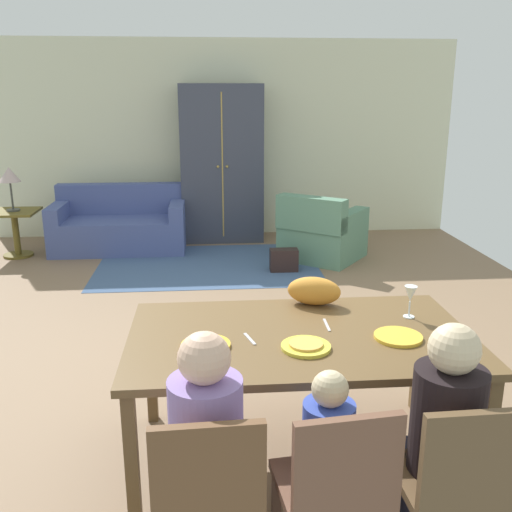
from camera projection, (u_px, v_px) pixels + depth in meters
ground_plane at (238, 318)px, 5.27m from camera, size 6.48×6.60×0.02m
back_wall at (225, 139)px, 8.10m from camera, size 6.48×0.10×2.70m
dining_table at (300, 345)px, 3.05m from camera, size 1.81×1.06×0.76m
plate_near_man at (206, 345)px, 2.88m from camera, size 0.25×0.25×0.02m
pizza_near_man at (206, 342)px, 2.87m from camera, size 0.17×0.17×0.01m
plate_near_child at (306, 347)px, 2.86m from camera, size 0.25×0.25×0.02m
pizza_near_child at (306, 344)px, 2.86m from camera, size 0.17×0.17×0.01m
plate_near_woman at (398, 337)px, 2.98m from camera, size 0.25×0.25×0.02m
wine_glass at (410, 295)px, 3.22m from camera, size 0.07×0.07×0.19m
fork at (250, 339)px, 2.96m from camera, size 0.06×0.15×0.01m
knife at (327, 325)px, 3.14m from camera, size 0.02×0.17×0.01m
dining_chair_man at (208, 495)px, 2.22m from camera, size 0.44×0.44×0.87m
person_man at (207, 462)px, 2.38m from camera, size 0.30×0.40×1.11m
dining_chair_child at (336, 488)px, 2.26m from camera, size 0.46×0.46×0.87m
person_child at (324, 474)px, 2.44m from camera, size 0.22×0.30×0.92m
dining_chair_woman at (457, 481)px, 2.30m from camera, size 0.43×0.43×0.87m
person_woman at (440, 450)px, 2.46m from camera, size 0.30×0.40×1.11m
cat at (314, 291)px, 3.44m from camera, size 0.35×0.25×0.17m
area_rug at (208, 265)px, 6.86m from camera, size 2.60×1.80×0.01m
couch at (120, 226)px, 7.51m from camera, size 1.69×0.86×0.82m
armchair at (321, 234)px, 7.03m from camera, size 1.20×1.20×0.82m
armoire at (222, 164)px, 7.81m from camera, size 1.10×0.59×2.10m
side_table at (15, 227)px, 7.14m from camera, size 0.56×0.56×0.58m
table_lamp at (9, 176)px, 6.96m from camera, size 0.26×0.26×0.54m
handbag at (284, 260)px, 6.60m from camera, size 0.32×0.16×0.26m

